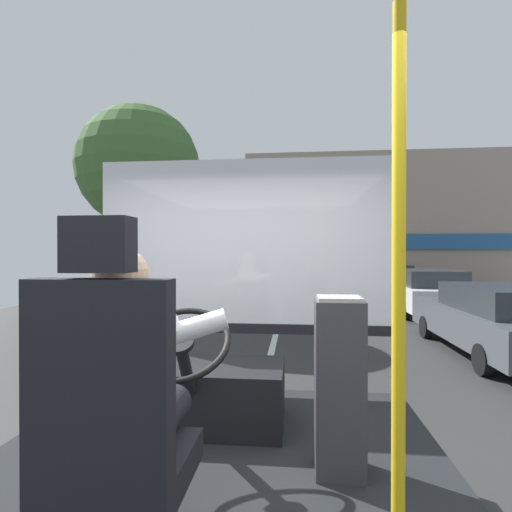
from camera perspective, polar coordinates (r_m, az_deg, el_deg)
The scene contains 13 objects.
ground at distance 10.69m, azimuth 3.37°, elevation -9.37°, with size 18.00×44.00×0.06m.
driver_seat at distance 1.59m, azimuth -19.82°, elevation -22.72°, with size 0.48×0.48×1.27m.
bus_driver at distance 1.63m, azimuth -18.04°, elevation -15.92°, with size 0.72×0.51×0.76m.
steering_console at distance 2.82m, azimuth -7.96°, elevation -18.76°, with size 1.10×1.02×0.82m.
handrail_pole at distance 1.37m, azimuth 19.82°, elevation -6.73°, with size 0.04×0.04×1.96m.
fare_box at distance 2.22m, azimuth 11.86°, elevation -17.66°, with size 0.25×0.24×0.92m.
windshield_panel at distance 3.38m, azimuth -1.83°, elevation -1.32°, with size 2.50×0.08×1.48m.
street_tree at distance 10.62m, azimuth -16.49°, elevation 12.04°, with size 3.04×3.04×5.48m.
shop_building at distance 18.95m, azimuth 18.96°, elevation 3.93°, with size 12.82×4.31×5.93m.
parked_car_charcoal at distance 8.24m, azimuth 31.86°, elevation -7.74°, with size 1.86×4.17×1.23m.
parked_car_white at distance 12.87m, azimuth 23.12°, elevation -4.62°, with size 1.92×4.21×1.30m.
parked_car_black at distance 17.37m, azimuth 18.27°, elevation -3.29°, with size 1.90×3.98×1.31m.
parked_car_green at distance 23.60m, azimuth 14.48°, elevation -2.42°, with size 1.81×4.07×1.23m.
Camera 1 is at (0.45, -1.73, 1.79)m, focal length 27.82 mm.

